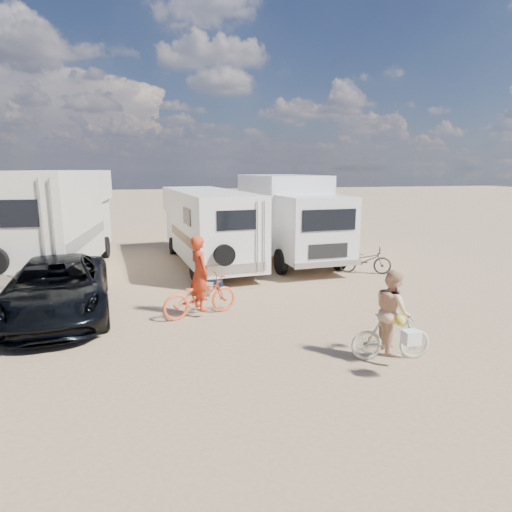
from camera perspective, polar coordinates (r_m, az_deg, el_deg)
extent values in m
plane|color=tan|center=(10.25, -2.54, -9.31)|extent=(140.00, 140.00, 0.00)
imported|color=black|center=(11.83, -24.93, -3.87)|extent=(2.90, 5.42, 1.45)
imported|color=#EE5425|center=(10.89, -7.42, -5.26)|extent=(2.08, 1.26, 1.03)
imported|color=beige|center=(8.81, 17.48, -10.16)|extent=(1.61, 0.69, 0.93)
imported|color=red|center=(10.78, -7.47, -3.16)|extent=(0.63, 0.78, 1.86)
imported|color=#DAAC84|center=(8.70, 17.61, -8.08)|extent=(0.73, 0.88, 1.61)
imported|color=#262926|center=(15.63, 14.27, -0.54)|extent=(1.90, 1.37, 0.95)
cube|color=navy|center=(13.55, -5.63, -3.15)|extent=(0.62, 0.49, 0.45)
cube|color=#916A4A|center=(12.74, -6.81, -4.40)|extent=(0.55, 0.55, 0.33)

